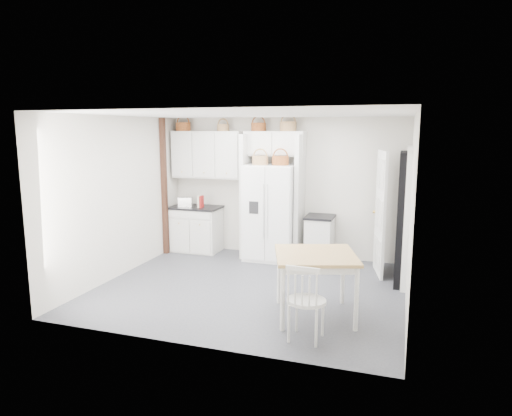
% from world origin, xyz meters
% --- Properties ---
extents(floor, '(4.50, 4.50, 0.00)m').
position_xyz_m(floor, '(0.00, 0.00, 0.00)').
color(floor, '#38393E').
rests_on(floor, ground).
extents(ceiling, '(4.50, 4.50, 0.00)m').
position_xyz_m(ceiling, '(0.00, 0.00, 2.60)').
color(ceiling, white).
rests_on(ceiling, wall_back).
extents(wall_back, '(4.50, 0.00, 4.50)m').
position_xyz_m(wall_back, '(0.00, 2.00, 1.30)').
color(wall_back, beige).
rests_on(wall_back, floor).
extents(wall_left, '(0.00, 4.00, 4.00)m').
position_xyz_m(wall_left, '(-2.25, 0.00, 1.30)').
color(wall_left, beige).
rests_on(wall_left, floor).
extents(wall_right, '(0.00, 4.00, 4.00)m').
position_xyz_m(wall_right, '(2.25, 0.00, 1.30)').
color(wall_right, beige).
rests_on(wall_right, floor).
extents(refrigerator, '(0.91, 0.73, 1.76)m').
position_xyz_m(refrigerator, '(-0.15, 1.61, 0.88)').
color(refrigerator, white).
rests_on(refrigerator, floor).
extents(base_cab_left, '(0.92, 0.58, 0.85)m').
position_xyz_m(base_cab_left, '(-1.71, 1.70, 0.43)').
color(base_cab_left, silver).
rests_on(base_cab_left, floor).
extents(base_cab_right, '(0.46, 0.55, 0.81)m').
position_xyz_m(base_cab_right, '(0.74, 1.70, 0.41)').
color(base_cab_right, silver).
rests_on(base_cab_right, floor).
extents(dining_table, '(1.26, 1.26, 0.83)m').
position_xyz_m(dining_table, '(1.13, -0.76, 0.42)').
color(dining_table, brown).
rests_on(dining_table, floor).
extents(windsor_chair, '(0.48, 0.44, 0.92)m').
position_xyz_m(windsor_chair, '(1.16, -1.45, 0.46)').
color(windsor_chair, silver).
rests_on(windsor_chair, floor).
extents(counter_left, '(0.96, 0.62, 0.04)m').
position_xyz_m(counter_left, '(-1.71, 1.70, 0.87)').
color(counter_left, black).
rests_on(counter_left, base_cab_left).
extents(counter_right, '(0.50, 0.59, 0.04)m').
position_xyz_m(counter_right, '(0.74, 1.70, 0.83)').
color(counter_right, black).
rests_on(counter_right, base_cab_right).
extents(toaster, '(0.29, 0.21, 0.18)m').
position_xyz_m(toaster, '(-1.90, 1.62, 0.98)').
color(toaster, silver).
rests_on(toaster, counter_left).
extents(cookbook_red, '(0.04, 0.15, 0.23)m').
position_xyz_m(cookbook_red, '(-1.55, 1.62, 1.01)').
color(cookbook_red, '#A21817').
rests_on(cookbook_red, counter_left).
extents(cookbook_cream, '(0.05, 0.16, 0.24)m').
position_xyz_m(cookbook_cream, '(-1.60, 1.62, 1.01)').
color(cookbook_cream, beige).
rests_on(cookbook_cream, counter_left).
extents(basket_upper_a, '(0.30, 0.30, 0.17)m').
position_xyz_m(basket_upper_a, '(-2.01, 1.83, 2.43)').
color(basket_upper_a, '#582710').
rests_on(basket_upper_a, upper_cabinet).
extents(basket_upper_c, '(0.23, 0.23, 0.13)m').
position_xyz_m(basket_upper_c, '(-1.17, 1.83, 2.42)').
color(basket_upper_c, olive).
rests_on(basket_upper_c, upper_cabinet).
extents(basket_bridge_a, '(0.27, 0.27, 0.15)m').
position_xyz_m(basket_bridge_a, '(-0.47, 1.83, 2.43)').
color(basket_bridge_a, '#582710').
rests_on(basket_bridge_a, bridge_cabinet).
extents(basket_bridge_b, '(0.30, 0.30, 0.17)m').
position_xyz_m(basket_bridge_b, '(0.10, 1.83, 2.44)').
color(basket_bridge_b, olive).
rests_on(basket_bridge_b, bridge_cabinet).
extents(basket_fridge_a, '(0.29, 0.29, 0.15)m').
position_xyz_m(basket_fridge_a, '(-0.33, 1.51, 1.84)').
color(basket_fridge_a, olive).
rests_on(basket_fridge_a, refrigerator).
extents(basket_fridge_b, '(0.30, 0.30, 0.16)m').
position_xyz_m(basket_fridge_b, '(0.04, 1.51, 1.84)').
color(basket_fridge_b, '#582710').
rests_on(basket_fridge_b, refrigerator).
extents(upper_cabinet, '(1.40, 0.34, 0.90)m').
position_xyz_m(upper_cabinet, '(-1.50, 1.83, 1.90)').
color(upper_cabinet, silver).
rests_on(upper_cabinet, wall_back).
extents(bridge_cabinet, '(1.12, 0.34, 0.45)m').
position_xyz_m(bridge_cabinet, '(-0.15, 1.83, 2.12)').
color(bridge_cabinet, silver).
rests_on(bridge_cabinet, wall_back).
extents(fridge_panel_left, '(0.08, 0.60, 2.30)m').
position_xyz_m(fridge_panel_left, '(-0.66, 1.70, 1.15)').
color(fridge_panel_left, silver).
rests_on(fridge_panel_left, floor).
extents(fridge_panel_right, '(0.08, 0.60, 2.30)m').
position_xyz_m(fridge_panel_right, '(0.36, 1.70, 1.15)').
color(fridge_panel_right, silver).
rests_on(fridge_panel_right, floor).
extents(trim_post, '(0.09, 0.09, 2.60)m').
position_xyz_m(trim_post, '(-2.20, 1.35, 1.30)').
color(trim_post, '#401D14').
rests_on(trim_post, floor).
extents(doorway_void, '(0.18, 0.85, 2.05)m').
position_xyz_m(doorway_void, '(2.16, 1.00, 1.02)').
color(doorway_void, black).
rests_on(doorway_void, floor).
extents(door_slab, '(0.21, 0.79, 2.05)m').
position_xyz_m(door_slab, '(1.80, 1.33, 1.02)').
color(door_slab, white).
rests_on(door_slab, floor).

